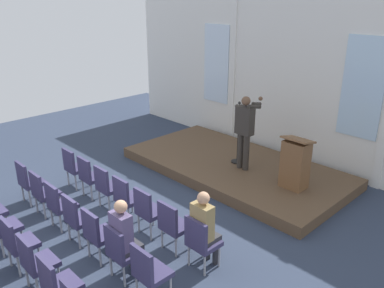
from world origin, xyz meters
The scene contains 26 objects.
ground_plane centered at (0.00, 0.00, 0.00)m, with size 16.28×16.28×0.00m, color #2D384C.
rear_partition centered at (0.02, 6.26, 2.21)m, with size 10.96×0.14×4.43m.
stage_platform centered at (0.00, 4.55, 0.13)m, with size 5.49×2.83×0.25m, color brown.
speaker centered at (0.36, 4.42, 1.28)m, with size 0.52×0.69×1.77m.
mic_stand centered at (0.02, 4.60, 0.59)m, with size 0.28×0.28×1.55m.
lectern centered at (1.74, 4.44, 0.81)m, with size 0.60×0.48×1.16m.
chair_r0_c0 centered at (-2.02, 1.29, 0.53)m, with size 0.46×0.44×0.94m.
chair_r0_c1 centered at (-1.35, 1.29, 0.53)m, with size 0.46×0.44×0.94m.
chair_r0_c2 centered at (-0.67, 1.29, 0.53)m, with size 0.46×0.44×0.94m.
chair_r0_c3 centered at (0.00, 1.29, 0.53)m, with size 0.46×0.44×0.94m.
chair_r0_c4 centered at (0.67, 1.29, 0.53)m, with size 0.46×0.44×0.94m.
chair_r0_c5 centered at (1.35, 1.29, 0.53)m, with size 0.46×0.44×0.94m.
chair_r0_c6 centered at (2.02, 1.29, 0.53)m, with size 0.46×0.44×0.94m.
audience_r0_c6 centered at (2.02, 1.37, 0.76)m, with size 0.36×0.39×1.37m.
chair_r1_c0 centered at (-2.02, 0.24, 0.53)m, with size 0.46×0.44×0.94m.
chair_r1_c1 centered at (-1.35, 0.24, 0.53)m, with size 0.46×0.44×0.94m.
chair_r1_c2 centered at (-0.67, 0.24, 0.53)m, with size 0.46×0.44×0.94m.
chair_r1_c3 centered at (0.00, 0.24, 0.53)m, with size 0.46×0.44×0.94m.
chair_r1_c4 centered at (0.67, 0.24, 0.53)m, with size 0.46×0.44×0.94m.
chair_r1_c5 centered at (1.35, 0.24, 0.53)m, with size 0.46×0.44×0.94m.
audience_r1_c5 centered at (1.35, 0.32, 0.75)m, with size 0.36×0.39×1.36m.
chair_r1_c6 centered at (2.02, 0.24, 0.53)m, with size 0.46×0.44×0.94m.
chair_r2_c2 centered at (-0.67, -0.81, 0.53)m, with size 0.46×0.44×0.94m.
chair_r2_c3 centered at (0.00, -0.81, 0.53)m, with size 0.46×0.44×0.94m.
chair_r2_c4 centered at (0.67, -0.81, 0.53)m, with size 0.46×0.44×0.94m.
chair_r2_c5 centered at (1.35, -0.81, 0.53)m, with size 0.46×0.44×0.94m.
Camera 1 is at (5.75, -2.53, 4.21)m, focal length 37.16 mm.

